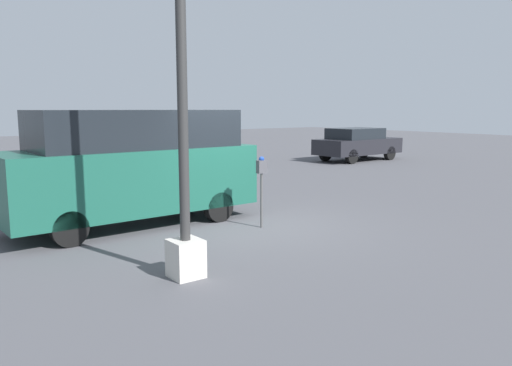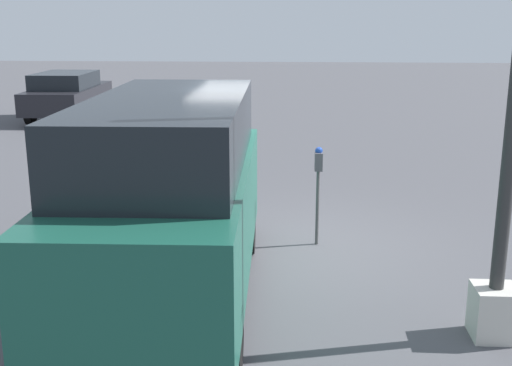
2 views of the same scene
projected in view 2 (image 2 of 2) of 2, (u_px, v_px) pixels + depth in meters
The scene contains 5 objects.
ground_plane at pixel (287, 248), 9.26m from camera, with size 80.00×80.00×0.00m, color #4C4C51.
parking_meter_near at pixel (318, 173), 9.15m from camera, with size 0.20×0.11×1.45m.
lamp_post at pixel (506, 192), 6.29m from camera, with size 0.44×0.44×5.35m.
parked_van at pixel (171, 195), 7.31m from camera, with size 5.14×1.95×2.37m.
car_distant at pixel (68, 94), 20.98m from camera, with size 4.40×1.91×1.51m.
Camera 2 is at (8.74, 0.12, 3.22)m, focal length 45.00 mm.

